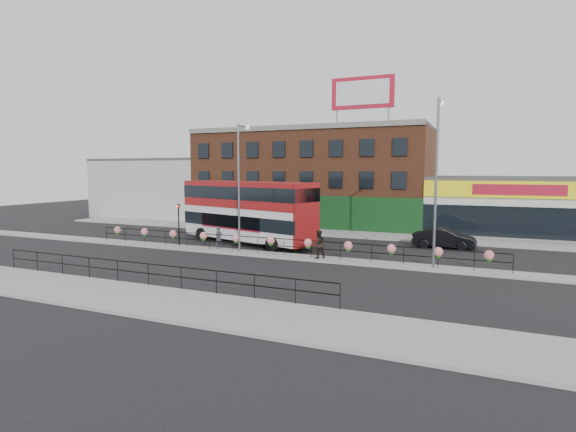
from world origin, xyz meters
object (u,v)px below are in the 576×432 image
at_px(lamp_column_west, 240,176).
at_px(lamp_column_east, 437,168).
at_px(double_decker_bus, 247,206).
at_px(pedestrian_b, 318,244).
at_px(car, 444,238).
at_px(pedestrian_a, 219,238).

xyz_separation_m(lamp_column_west, lamp_column_east, (13.22, -0.08, 0.58)).
bearing_deg(double_decker_bus, pedestrian_b, -28.35).
xyz_separation_m(car, lamp_column_east, (-0.00, -7.87, 5.29)).
xyz_separation_m(car, pedestrian_b, (-7.22, -8.15, 0.32)).
xyz_separation_m(double_decker_bus, pedestrian_a, (-0.53, -3.43, -2.12)).
xyz_separation_m(pedestrian_b, lamp_column_east, (7.22, 0.28, 4.97)).
bearing_deg(pedestrian_a, car, -44.24).
relative_size(pedestrian_a, lamp_column_east, 0.16).
xyz_separation_m(pedestrian_a, pedestrian_b, (8.00, -0.60, 0.12)).
bearing_deg(lamp_column_east, car, 89.99).
height_order(lamp_column_west, lamp_column_east, lamp_column_east).
bearing_deg(double_decker_bus, pedestrian_a, -98.83).
relative_size(double_decker_bus, car, 2.73).
distance_m(double_decker_bus, pedestrian_a, 4.06).
height_order(car, pedestrian_a, pedestrian_a).
distance_m(lamp_column_west, lamp_column_east, 13.23).
distance_m(car, lamp_column_west, 16.06).
distance_m(car, pedestrian_b, 10.90).
distance_m(pedestrian_a, pedestrian_b, 8.02).
height_order(double_decker_bus, lamp_column_east, lamp_column_east).
height_order(car, lamp_column_east, lamp_column_east).
height_order(car, pedestrian_b, pedestrian_b).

